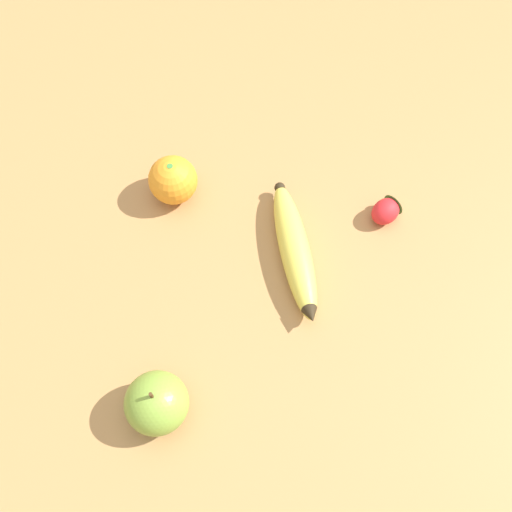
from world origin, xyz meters
The scene contains 5 objects.
ground_plane centered at (0.00, 0.00, 0.00)m, with size 3.00×3.00×0.00m, color #A87A47.
banana centered at (-0.06, 0.03, 0.02)m, with size 0.18×0.18×0.04m.
orange centered at (-0.05, -0.17, 0.04)m, with size 0.07×0.07×0.07m.
strawberry centered at (-0.19, 0.11, 0.02)m, with size 0.06×0.05×0.04m.
apple centered at (0.22, 0.01, 0.04)m, with size 0.08×0.08×0.09m.
Camera 1 is at (0.28, 0.20, 0.78)m, focal length 42.00 mm.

